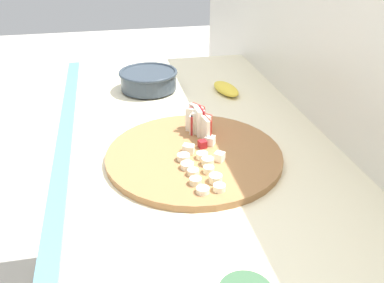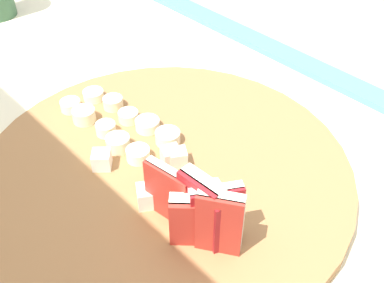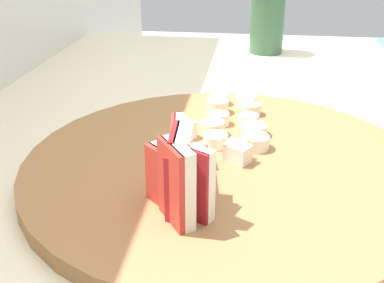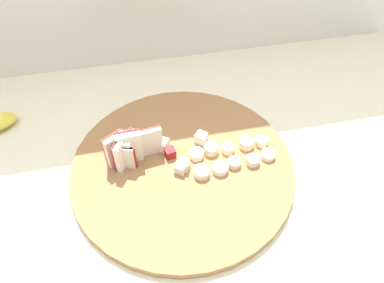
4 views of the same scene
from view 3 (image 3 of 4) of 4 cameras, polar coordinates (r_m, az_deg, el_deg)
name	(u,v)px [view 3 (image 3 of 4)]	position (r m, az deg, el deg)	size (l,w,h in m)	color
cutting_board	(225,166)	(0.48, 3.92, -2.93)	(0.40, 0.40, 0.02)	olive
apple_wedge_fan	(181,175)	(0.39, -1.34, -4.03)	(0.10, 0.06, 0.07)	#A32323
apple_dice_pile	(204,150)	(0.47, 1.48, -1.01)	(0.10, 0.09, 0.02)	maroon
banana_slice_rows	(234,120)	(0.55, 5.02, 2.61)	(0.15, 0.08, 0.02)	#F4EAC6
small_jar	(267,20)	(0.93, 8.94, 14.10)	(0.06, 0.06, 0.12)	#335638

